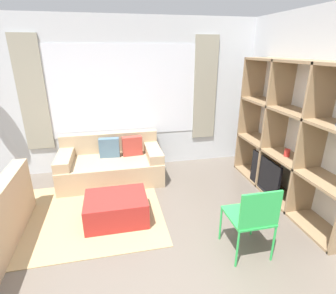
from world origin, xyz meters
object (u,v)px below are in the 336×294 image
at_px(shelving_unit, 293,137).
at_px(folding_chair, 252,216).
at_px(ottoman, 116,209).
at_px(couch_main, 112,164).

bearing_deg(shelving_unit, folding_chair, -138.78).
relative_size(shelving_unit, folding_chair, 2.77).
bearing_deg(shelving_unit, ottoman, -179.15).
bearing_deg(folding_chair, couch_main, -56.75).
xyz_separation_m(ottoman, folding_chair, (1.41, -0.96, 0.34)).
relative_size(shelving_unit, ottoman, 2.98).
relative_size(couch_main, ottoman, 2.13).
height_order(ottoman, folding_chair, folding_chair).
xyz_separation_m(shelving_unit, folding_chair, (-1.13, -0.99, -0.47)).
bearing_deg(ottoman, shelving_unit, 0.85).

